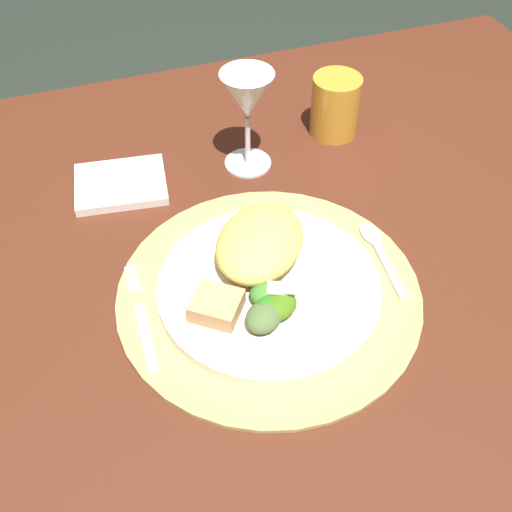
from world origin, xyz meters
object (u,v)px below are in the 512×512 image
at_px(napkin, 121,184).
at_px(spoon, 377,246).
at_px(wine_glass, 247,100).
at_px(dining_table, 291,314).
at_px(dinner_plate, 269,288).
at_px(amber_tumbler, 335,106).
at_px(fork, 143,321).

bearing_deg(napkin, spoon, -38.53).
bearing_deg(napkin, wine_glass, -2.27).
bearing_deg(wine_glass, spoon, -65.64).
bearing_deg(dining_table, spoon, -37.86).
bearing_deg(wine_glass, napkin, 177.73).
relative_size(dinner_plate, amber_tumbler, 2.84).
height_order(spoon, napkin, same).
height_order(napkin, wine_glass, wine_glass).
distance_m(fork, napkin, 0.26).
xyz_separation_m(dining_table, wine_glass, (-0.02, 0.16, 0.30)).
bearing_deg(dinner_plate, amber_tumbler, 53.70).
distance_m(spoon, amber_tumbler, 0.27).
height_order(dinner_plate, amber_tumbler, amber_tumbler).
distance_m(fork, wine_glass, 0.35).
distance_m(dining_table, fork, 0.31).
height_order(fork, napkin, napkin).
xyz_separation_m(wine_glass, amber_tumbler, (0.16, 0.04, -0.06)).
bearing_deg(fork, amber_tumbler, 37.76).
xyz_separation_m(spoon, napkin, (-0.30, 0.24, -0.00)).
relative_size(napkin, wine_glass, 0.85).
bearing_deg(fork, wine_glass, 49.53).
distance_m(napkin, amber_tumbler, 0.36).
bearing_deg(wine_glass, dining_table, -84.21).
distance_m(fork, spoon, 0.32).
bearing_deg(wine_glass, dinner_plate, -102.61).
bearing_deg(spoon, fork, -175.89).
bearing_deg(dining_table, dinner_plate, -128.06).
bearing_deg(napkin, amber_tumbler, 4.58).
bearing_deg(dinner_plate, wine_glass, 77.39).
bearing_deg(amber_tumbler, napkin, -175.42).
relative_size(fork, amber_tumbler, 1.70).
bearing_deg(wine_glass, fork, -130.47).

